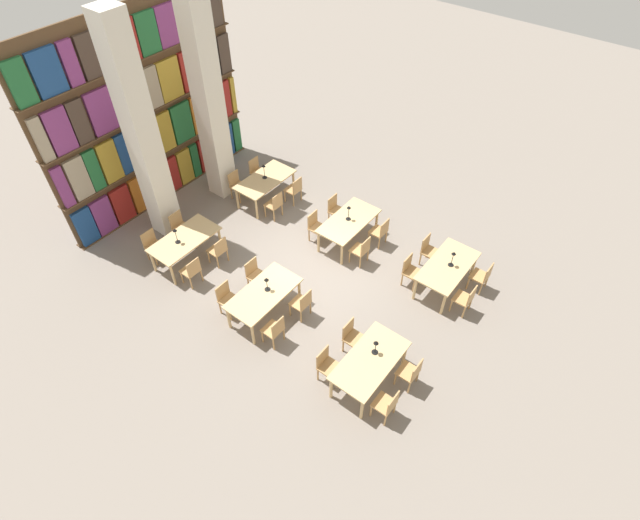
{
  "coord_description": "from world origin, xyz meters",
  "views": [
    {
      "loc": [
        -6.84,
        -5.6,
        9.6
      ],
      "look_at": [
        0.0,
        -0.29,
        0.69
      ],
      "focal_mm": 28.0,
      "sensor_mm": 36.0,
      "label": 1
    }
  ],
  "objects_px": {
    "reading_table_0": "(370,362)",
    "chair_13": "(316,226)",
    "chair_3": "(352,336)",
    "chair_4": "(465,299)",
    "reading_table_5": "(265,181)",
    "chair_23": "(257,171)",
    "chair_8": "(275,330)",
    "chair_19": "(180,226)",
    "chair_9": "(227,298)",
    "chair_11": "(255,274)",
    "reading_table_3": "(349,223)",
    "chair_7": "(429,250)",
    "chair_20": "(275,204)",
    "chair_21": "(237,185)",
    "pillar_left": "(142,136)",
    "chair_10": "(302,303)",
    "reading_table_4": "(185,241)",
    "reading_table_1": "(447,268)",
    "chair_12": "(361,250)",
    "desk_lamp_0": "(376,345)",
    "chair_15": "(336,209)",
    "chair_16": "(192,270)",
    "chair_6": "(482,276)",
    "chair_0": "(387,404)",
    "chair_18": "(219,250)",
    "desk_lamp_3": "(349,210)",
    "desk_lamp_2": "(267,282)",
    "chair_2": "(411,372)",
    "chair_1": "(327,365)",
    "reading_table_2": "(264,295)",
    "desk_lamp_5": "(264,169)",
    "pillar_center": "(208,101)",
    "desk_lamp_1": "(453,256)",
    "chair_5": "(411,270)",
    "chair_14": "(380,231)",
    "desk_lamp_4": "(175,233)",
    "chair_22": "(294,189)"
  },
  "relations": [
    {
      "from": "chair_3",
      "to": "chair_4",
      "type": "height_order",
      "value": "same"
    },
    {
      "from": "chair_13",
      "to": "chair_15",
      "type": "relative_size",
      "value": 1.0
    },
    {
      "from": "reading_table_1",
      "to": "desk_lamp_3",
      "type": "bearing_deg",
      "value": 92.09
    },
    {
      "from": "chair_18",
      "to": "chair_22",
      "type": "relative_size",
      "value": 1.0
    },
    {
      "from": "pillar_center",
      "to": "desk_lamp_1",
      "type": "distance_m",
      "value": 7.61
    },
    {
      "from": "chair_1",
      "to": "reading_table_3",
      "type": "bearing_deg",
      "value": -150.45
    },
    {
      "from": "reading_table_3",
      "to": "desk_lamp_4",
      "type": "distance_m",
      "value": 4.51
    },
    {
      "from": "chair_9",
      "to": "chair_20",
      "type": "xyz_separation_m",
      "value": [
        3.32,
        1.42,
        0.0
      ]
    },
    {
      "from": "chair_7",
      "to": "reading_table_3",
      "type": "distance_m",
      "value": 2.24
    },
    {
      "from": "reading_table_3",
      "to": "chair_20",
      "type": "relative_size",
      "value": 2.08
    },
    {
      "from": "desk_lamp_2",
      "to": "reading_table_3",
      "type": "bearing_deg",
      "value": -1.38
    },
    {
      "from": "chair_12",
      "to": "chair_11",
      "type": "bearing_deg",
      "value": 145.67
    },
    {
      "from": "desk_lamp_0",
      "to": "chair_20",
      "type": "xyz_separation_m",
      "value": [
        2.62,
        5.13,
        -0.56
      ]
    },
    {
      "from": "pillar_left",
      "to": "chair_10",
      "type": "height_order",
      "value": "pillar_left"
    },
    {
      "from": "chair_16",
      "to": "desk_lamp_5",
      "type": "relative_size",
      "value": 1.87
    },
    {
      "from": "chair_15",
      "to": "chair_16",
      "type": "relative_size",
      "value": 1.0
    },
    {
      "from": "desk_lamp_2",
      "to": "chair_18",
      "type": "relative_size",
      "value": 0.46
    },
    {
      "from": "chair_4",
      "to": "chair_7",
      "type": "bearing_deg",
      "value": 58.51
    },
    {
      "from": "chair_16",
      "to": "chair_20",
      "type": "relative_size",
      "value": 1.0
    },
    {
      "from": "reading_table_0",
      "to": "chair_22",
      "type": "height_order",
      "value": "chair_22"
    },
    {
      "from": "chair_10",
      "to": "reading_table_5",
      "type": "height_order",
      "value": "chair_10"
    },
    {
      "from": "chair_0",
      "to": "chair_18",
      "type": "height_order",
      "value": "same"
    },
    {
      "from": "pillar_left",
      "to": "reading_table_1",
      "type": "distance_m",
      "value": 8.15
    },
    {
      "from": "reading_table_4",
      "to": "chair_18",
      "type": "bearing_deg",
      "value": -59.93
    },
    {
      "from": "reading_table_5",
      "to": "chair_23",
      "type": "xyz_separation_m",
      "value": [
        0.44,
        0.75,
        -0.21
      ]
    },
    {
      "from": "chair_8",
      "to": "reading_table_3",
      "type": "distance_m",
      "value": 3.84
    },
    {
      "from": "chair_2",
      "to": "chair_20",
      "type": "height_order",
      "value": "same"
    },
    {
      "from": "chair_9",
      "to": "chair_11",
      "type": "distance_m",
      "value": 0.98
    },
    {
      "from": "chair_13",
      "to": "desk_lamp_0",
      "type": "bearing_deg",
      "value": 54.19
    },
    {
      "from": "chair_6",
      "to": "reading_table_3",
      "type": "xyz_separation_m",
      "value": [
        -0.6,
        3.64,
        0.21
      ]
    },
    {
      "from": "chair_5",
      "to": "desk_lamp_3",
      "type": "xyz_separation_m",
      "value": [
        0.34,
        2.17,
        0.6
      ]
    },
    {
      "from": "chair_3",
      "to": "reading_table_1",
      "type": "bearing_deg",
      "value": 165.87
    },
    {
      "from": "reading_table_0",
      "to": "chair_13",
      "type": "distance_m",
      "value": 4.61
    },
    {
      "from": "desk_lamp_5",
      "to": "chair_11",
      "type": "bearing_deg",
      "value": -141.88
    },
    {
      "from": "reading_table_0",
      "to": "chair_4",
      "type": "xyz_separation_m",
      "value": [
        2.97,
        -0.75,
        -0.21
      ]
    },
    {
      "from": "chair_1",
      "to": "chair_13",
      "type": "distance_m",
      "value": 4.4
    },
    {
      "from": "reading_table_1",
      "to": "chair_7",
      "type": "distance_m",
      "value": 0.91
    },
    {
      "from": "desk_lamp_0",
      "to": "chair_13",
      "type": "relative_size",
      "value": 0.46
    },
    {
      "from": "reading_table_0",
      "to": "chair_0",
      "type": "relative_size",
      "value": 2.08
    },
    {
      "from": "chair_5",
      "to": "reading_table_5",
      "type": "bearing_deg",
      "value": -93.32
    },
    {
      "from": "chair_0",
      "to": "desk_lamp_3",
      "type": "xyz_separation_m",
      "value": [
        3.81,
        3.67,
        0.6
      ]
    },
    {
      "from": "chair_8",
      "to": "chair_19",
      "type": "bearing_deg",
      "value": 76.79
    },
    {
      "from": "reading_table_1",
      "to": "chair_12",
      "type": "height_order",
      "value": "chair_12"
    },
    {
      "from": "chair_8",
      "to": "chair_14",
      "type": "distance_m",
      "value": 4.21
    },
    {
      "from": "reading_table_0",
      "to": "reading_table_2",
      "type": "xyz_separation_m",
      "value": [
        -0.0,
        2.98,
        0.0
      ]
    },
    {
      "from": "desk_lamp_0",
      "to": "chair_6",
      "type": "height_order",
      "value": "desk_lamp_0"
    },
    {
      "from": "chair_8",
      "to": "reading_table_3",
      "type": "xyz_separation_m",
      "value": [
        3.78,
        0.66,
        0.21
      ]
    },
    {
      "from": "reading_table_4",
      "to": "chair_20",
      "type": "relative_size",
      "value": 2.08
    },
    {
      "from": "chair_21",
      "to": "chair_23",
      "type": "distance_m",
      "value": 0.88
    },
    {
      "from": "chair_16",
      "to": "chair_1",
      "type": "bearing_deg",
      "value": -91.28
    }
  ]
}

